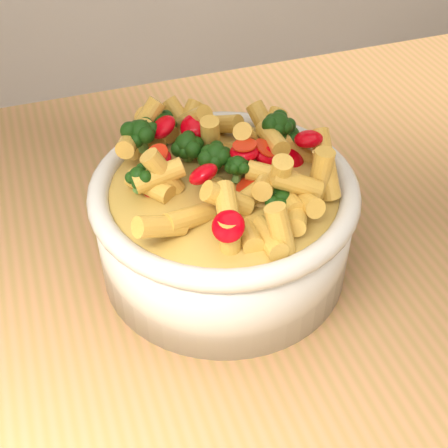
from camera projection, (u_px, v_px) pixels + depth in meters
name	position (u px, v px, depth m)	size (l,w,h in m)	color
table	(275.00, 349.00, 0.65)	(1.20, 0.80, 0.90)	#A97248
serving_bowl	(224.00, 223.00, 0.56)	(0.23, 0.23, 0.10)	silver
pasta_salad	(224.00, 167.00, 0.52)	(0.19, 0.19, 0.04)	#FFC950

